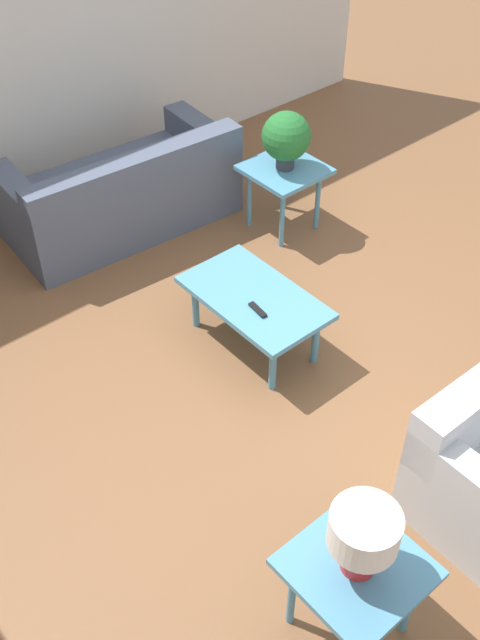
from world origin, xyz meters
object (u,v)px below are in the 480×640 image
at_px(sofa, 123,194).
at_px(side_table_plant, 284,176).
at_px(coffee_table, 254,301).
at_px(table_lamp, 363,535).
at_px(side_table_lamp, 355,575).
at_px(potted_plant, 286,137).

height_order(sofa, side_table_plant, sofa).
relative_size(coffee_table, table_lamp, 2.60).
xyz_separation_m(sofa, table_lamp, (-3.60, 1.12, 0.51)).
distance_m(sofa, coffee_table, 1.77).
distance_m(sofa, table_lamp, 3.80).
relative_size(side_table_plant, table_lamp, 1.51).
relative_size(side_table_lamp, potted_plant, 1.25).
distance_m(potted_plant, table_lamp, 3.46).
relative_size(side_table_lamp, table_lamp, 1.51).
xyz_separation_m(coffee_table, table_lamp, (-1.83, 0.99, 0.43)).
distance_m(side_table_plant, potted_plant, 0.34).
bearing_deg(potted_plant, table_lamp, 142.41).
bearing_deg(potted_plant, sofa, 49.13).
bearing_deg(side_table_lamp, potted_plant, -37.59).
bearing_deg(table_lamp, side_table_lamp, -14.04).
bearing_deg(coffee_table, side_table_plant, -50.86).
bearing_deg(side_table_plant, coffee_table, 129.14).
height_order(sofa, side_table_lamp, sofa).
bearing_deg(potted_plant, coffee_table, 129.14).
distance_m(sofa, side_table_lamp, 3.77).
relative_size(side_table_plant, side_table_lamp, 1.00).
xyz_separation_m(coffee_table, side_table_lamp, (-1.83, 0.99, 0.10)).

